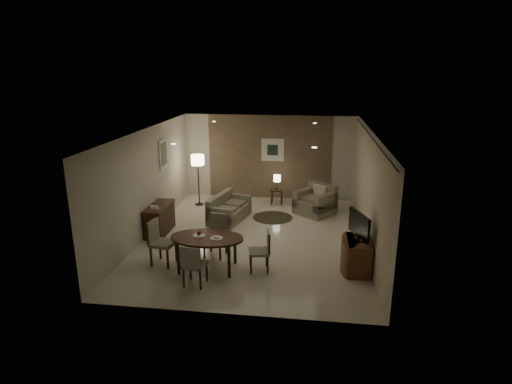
# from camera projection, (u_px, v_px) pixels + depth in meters

# --- Properties ---
(room_shell) EXTENTS (5.50, 7.00, 2.70)m
(room_shell) POSITION_uv_depth(u_px,v_px,m) (257.00, 182.00, 10.84)
(room_shell) COLOR beige
(room_shell) RESTS_ON ground
(taupe_accent) EXTENTS (3.96, 0.03, 2.70)m
(taupe_accent) POSITION_uv_depth(u_px,v_px,m) (270.00, 157.00, 13.77)
(taupe_accent) COLOR #78614A
(taupe_accent) RESTS_ON wall_back
(curtain_wall) EXTENTS (0.08, 6.70, 2.58)m
(curtain_wall) POSITION_uv_depth(u_px,v_px,m) (367.00, 192.00, 10.13)
(curtain_wall) COLOR beige
(curtain_wall) RESTS_ON wall_right
(curtain_rod) EXTENTS (0.03, 6.80, 0.03)m
(curtain_rod) POSITION_uv_depth(u_px,v_px,m) (371.00, 136.00, 9.75)
(curtain_rod) COLOR black
(curtain_rod) RESTS_ON wall_right
(art_back_frame) EXTENTS (0.72, 0.03, 0.72)m
(art_back_frame) POSITION_uv_depth(u_px,v_px,m) (273.00, 150.00, 13.66)
(art_back_frame) COLOR silver
(art_back_frame) RESTS_ON wall_back
(art_back_canvas) EXTENTS (0.34, 0.01, 0.34)m
(art_back_canvas) POSITION_uv_depth(u_px,v_px,m) (273.00, 150.00, 13.65)
(art_back_canvas) COLOR black
(art_back_canvas) RESTS_ON wall_back
(art_left_frame) EXTENTS (0.03, 0.60, 0.80)m
(art_left_frame) POSITION_uv_depth(u_px,v_px,m) (163.00, 154.00, 11.80)
(art_left_frame) COLOR silver
(art_left_frame) RESTS_ON wall_left
(art_left_canvas) EXTENTS (0.01, 0.46, 0.64)m
(art_left_canvas) POSITION_uv_depth(u_px,v_px,m) (164.00, 154.00, 11.80)
(art_left_canvas) COLOR gray
(art_left_canvas) RESTS_ON wall_left
(downlight_nl) EXTENTS (0.10, 0.10, 0.01)m
(downlight_nl) POSITION_uv_depth(u_px,v_px,m) (173.00, 144.00, 8.55)
(downlight_nl) COLOR white
(downlight_nl) RESTS_ON ceiling
(downlight_nr) EXTENTS (0.10, 0.10, 0.01)m
(downlight_nr) POSITION_uv_depth(u_px,v_px,m) (314.00, 148.00, 8.19)
(downlight_nr) COLOR white
(downlight_nr) RESTS_ON ceiling
(downlight_fl) EXTENTS (0.10, 0.10, 0.01)m
(downlight_fl) POSITION_uv_depth(u_px,v_px,m) (214.00, 122.00, 11.97)
(downlight_fl) COLOR white
(downlight_fl) RESTS_ON ceiling
(downlight_fr) EXTENTS (0.10, 0.10, 0.01)m
(downlight_fr) POSITION_uv_depth(u_px,v_px,m) (315.00, 123.00, 11.61)
(downlight_fr) COLOR white
(downlight_fr) RESTS_ON ceiling
(console_desk) EXTENTS (0.48, 1.20, 0.75)m
(console_desk) POSITION_uv_depth(u_px,v_px,m) (160.00, 219.00, 11.05)
(console_desk) COLOR #412114
(console_desk) RESTS_ON floor
(telephone) EXTENTS (0.20, 0.14, 0.09)m
(telephone) POSITION_uv_depth(u_px,v_px,m) (154.00, 207.00, 10.65)
(telephone) COLOR white
(telephone) RESTS_ON console_desk
(tv_cabinet) EXTENTS (0.48, 0.90, 0.70)m
(tv_cabinet) POSITION_uv_depth(u_px,v_px,m) (358.00, 255.00, 9.01)
(tv_cabinet) COLOR brown
(tv_cabinet) RESTS_ON floor
(flat_tv) EXTENTS (0.36, 0.85, 0.60)m
(flat_tv) POSITION_uv_depth(u_px,v_px,m) (359.00, 226.00, 8.82)
(flat_tv) COLOR black
(flat_tv) RESTS_ON tv_cabinet
(dining_table) EXTENTS (1.55, 0.97, 0.73)m
(dining_table) POSITION_uv_depth(u_px,v_px,m) (207.00, 253.00, 9.09)
(dining_table) COLOR #412114
(dining_table) RESTS_ON floor
(chair_near) EXTENTS (0.47, 0.47, 0.88)m
(chair_near) POSITION_uv_depth(u_px,v_px,m) (195.00, 264.00, 8.41)
(chair_near) COLOR gray
(chair_near) RESTS_ON floor
(chair_far) EXTENTS (0.53, 0.53, 0.95)m
(chair_far) POSITION_uv_depth(u_px,v_px,m) (215.00, 236.00, 9.68)
(chair_far) COLOR gray
(chair_far) RESTS_ON floor
(chair_left) EXTENTS (0.55, 0.55, 0.99)m
(chair_left) POSITION_uv_depth(u_px,v_px,m) (163.00, 243.00, 9.28)
(chair_left) COLOR gray
(chair_left) RESTS_ON floor
(chair_right) EXTENTS (0.49, 0.49, 0.87)m
(chair_right) POSITION_uv_depth(u_px,v_px,m) (259.00, 251.00, 9.01)
(chair_right) COLOR gray
(chair_right) RESTS_ON floor
(plate_a) EXTENTS (0.26, 0.26, 0.02)m
(plate_a) POSITION_uv_depth(u_px,v_px,m) (199.00, 235.00, 9.06)
(plate_a) COLOR white
(plate_a) RESTS_ON dining_table
(plate_b) EXTENTS (0.26, 0.26, 0.02)m
(plate_b) POSITION_uv_depth(u_px,v_px,m) (217.00, 238.00, 8.91)
(plate_b) COLOR white
(plate_b) RESTS_ON dining_table
(fruit_apple) EXTENTS (0.09, 0.09, 0.09)m
(fruit_apple) POSITION_uv_depth(u_px,v_px,m) (199.00, 233.00, 9.04)
(fruit_apple) COLOR maroon
(fruit_apple) RESTS_ON plate_a
(napkin) EXTENTS (0.12, 0.08, 0.03)m
(napkin) POSITION_uv_depth(u_px,v_px,m) (217.00, 237.00, 8.90)
(napkin) COLOR white
(napkin) RESTS_ON plate_b
(round_rug) EXTENTS (1.13, 1.13, 0.01)m
(round_rug) POSITION_uv_depth(u_px,v_px,m) (273.00, 217.00, 12.27)
(round_rug) COLOR #3E3822
(round_rug) RESTS_ON floor
(sofa) EXTENTS (1.64, 1.08, 0.71)m
(sofa) POSITION_uv_depth(u_px,v_px,m) (229.00, 208.00, 12.02)
(sofa) COLOR gray
(sofa) RESTS_ON floor
(armchair) EXTENTS (1.34, 1.33, 0.87)m
(armchair) POSITION_uv_depth(u_px,v_px,m) (315.00, 200.00, 12.47)
(armchair) COLOR gray
(armchair) RESTS_ON floor
(side_table) EXTENTS (0.38, 0.38, 0.48)m
(side_table) POSITION_uv_depth(u_px,v_px,m) (277.00, 196.00, 13.44)
(side_table) COLOR black
(side_table) RESTS_ON floor
(table_lamp) EXTENTS (0.22, 0.22, 0.50)m
(table_lamp) POSITION_uv_depth(u_px,v_px,m) (277.00, 181.00, 13.30)
(table_lamp) COLOR #FFEAC1
(table_lamp) RESTS_ON side_table
(floor_lamp) EXTENTS (0.40, 0.40, 1.58)m
(floor_lamp) POSITION_uv_depth(u_px,v_px,m) (198.00, 180.00, 13.19)
(floor_lamp) COLOR #FFE5B7
(floor_lamp) RESTS_ON floor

